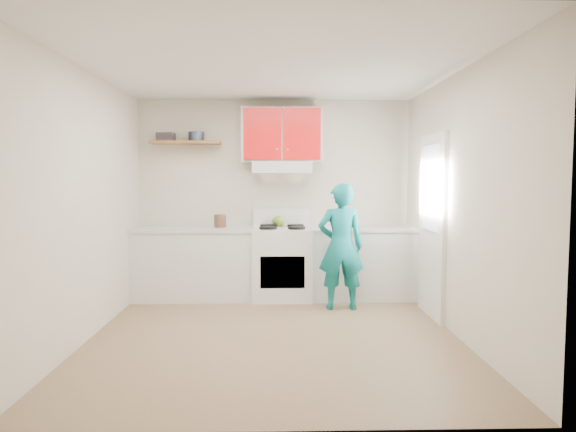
{
  "coord_description": "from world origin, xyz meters",
  "views": [
    {
      "loc": [
        0.01,
        -4.91,
        1.56
      ],
      "look_at": [
        0.15,
        0.55,
        1.15
      ],
      "focal_mm": 31.59,
      "sensor_mm": 36.0,
      "label": 1
    }
  ],
  "objects_px": {
    "stove": "(282,263)",
    "crock": "(220,222)",
    "person": "(341,246)",
    "tin": "(196,137)",
    "kettle": "(279,221)"
  },
  "relations": [
    {
      "from": "tin",
      "to": "kettle",
      "type": "bearing_deg",
      "value": 0.73
    },
    {
      "from": "crock",
      "to": "person",
      "type": "relative_size",
      "value": 0.12
    },
    {
      "from": "stove",
      "to": "person",
      "type": "relative_size",
      "value": 0.61
    },
    {
      "from": "stove",
      "to": "crock",
      "type": "relative_size",
      "value": 4.95
    },
    {
      "from": "tin",
      "to": "crock",
      "type": "distance_m",
      "value": 1.16
    },
    {
      "from": "tin",
      "to": "kettle",
      "type": "xyz_separation_m",
      "value": [
        1.07,
        0.01,
        -1.11
      ]
    },
    {
      "from": "stove",
      "to": "kettle",
      "type": "xyz_separation_m",
      "value": [
        -0.04,
        0.21,
        0.53
      ]
    },
    {
      "from": "stove",
      "to": "person",
      "type": "xyz_separation_m",
      "value": [
        0.69,
        -0.54,
        0.29
      ]
    },
    {
      "from": "stove",
      "to": "tin",
      "type": "distance_m",
      "value": 1.99
    },
    {
      "from": "tin",
      "to": "crock",
      "type": "bearing_deg",
      "value": -21.46
    },
    {
      "from": "stove",
      "to": "tin",
      "type": "height_order",
      "value": "tin"
    },
    {
      "from": "person",
      "to": "stove",
      "type": "bearing_deg",
      "value": -37.7
    },
    {
      "from": "stove",
      "to": "crock",
      "type": "bearing_deg",
      "value": 174.64
    },
    {
      "from": "tin",
      "to": "kettle",
      "type": "height_order",
      "value": "tin"
    },
    {
      "from": "tin",
      "to": "kettle",
      "type": "distance_m",
      "value": 1.54
    }
  ]
}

